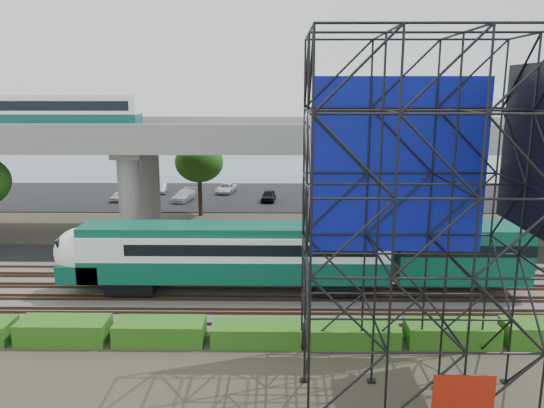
{
  "coord_description": "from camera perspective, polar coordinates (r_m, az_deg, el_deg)",
  "views": [
    {
      "loc": [
        2.12,
        -29.59,
        12.82
      ],
      "look_at": [
        1.66,
        6.0,
        5.12
      ],
      "focal_mm": 35.0,
      "sensor_mm": 36.0,
      "label": 1
    }
  ],
  "objects": [
    {
      "name": "trees",
      "position": [
        46.82,
        -7.62,
        3.19
      ],
      "size": [
        40.94,
        16.94,
        7.69
      ],
      "color": "#382314",
      "rests_on": "ground"
    },
    {
      "name": "harbor_water",
      "position": [
        86.57,
        -0.68,
        3.7
      ],
      "size": [
        140.0,
        40.0,
        0.03
      ],
      "primitive_type": "cube",
      "color": "#405C69",
      "rests_on": "ground"
    },
    {
      "name": "parking_lot",
      "position": [
        64.9,
        -1.15,
        0.84
      ],
      "size": [
        90.0,
        18.0,
        0.08
      ],
      "primitive_type": "cube",
      "color": "black",
      "rests_on": "ground"
    },
    {
      "name": "service_road",
      "position": [
        42.13,
        -2.2,
        -5.46
      ],
      "size": [
        90.0,
        5.0,
        0.08
      ],
      "primitive_type": "cube",
      "color": "black",
      "rests_on": "ground"
    },
    {
      "name": "rail_tracks",
      "position": [
        34.05,
        -2.93,
        -9.42
      ],
      "size": [
        90.0,
        9.52,
        0.16
      ],
      "color": "#472D1E",
      "rests_on": "ballast_bed"
    },
    {
      "name": "ground",
      "position": [
        32.32,
        -3.15,
        -11.19
      ],
      "size": [
        140.0,
        140.0,
        0.0
      ],
      "primitive_type": "plane",
      "color": "#474233",
      "rests_on": "ground"
    },
    {
      "name": "scaffold_tower",
      "position": [
        22.98,
        15.06,
        -1.67
      ],
      "size": [
        9.36,
        6.36,
        15.0
      ],
      "color": "black",
      "rests_on": "ground"
    },
    {
      "name": "commuter_train",
      "position": [
        33.12,
        -0.33,
        -5.26
      ],
      "size": [
        29.3,
        3.06,
        4.3
      ],
      "color": "black",
      "rests_on": "rail_tracks"
    },
    {
      "name": "hedge_strip",
      "position": [
        28.13,
        -1.65,
        -13.64
      ],
      "size": [
        34.6,
        1.8,
        1.2
      ],
      "color": "#265714",
      "rests_on": "ground"
    },
    {
      "name": "parked_cars",
      "position": [
        64.35,
        -0.22,
        1.34
      ],
      "size": [
        36.94,
        9.69,
        1.29
      ],
      "color": "#BBBBBB",
      "rests_on": "parking_lot"
    },
    {
      "name": "ballast_bed",
      "position": [
        34.12,
        -2.92,
        -9.7
      ],
      "size": [
        90.0,
        12.0,
        0.2
      ],
      "primitive_type": "cube",
      "color": "slate",
      "rests_on": "ground"
    },
    {
      "name": "overpass",
      "position": [
        45.94,
        -3.38,
        6.43
      ],
      "size": [
        80.0,
        12.0,
        12.4
      ],
      "color": "#9E9B93",
      "rests_on": "ground"
    },
    {
      "name": "suv",
      "position": [
        44.69,
        -17.13,
        -4.08
      ],
      "size": [
        4.91,
        3.28,
        1.25
      ],
      "primitive_type": "imported",
      "rotation": [
        0.0,
        0.0,
        1.28
      ],
      "color": "black",
      "rests_on": "service_road"
    }
  ]
}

